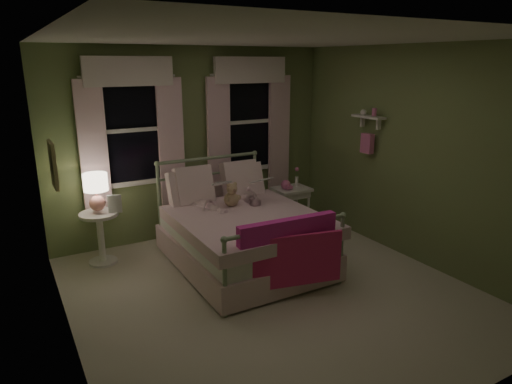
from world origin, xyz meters
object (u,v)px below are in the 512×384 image
child_left (205,182)px  nightstand_right (291,195)px  child_right (245,181)px  teddy_bear (232,196)px  bed (242,234)px  table_lamp (96,188)px  nightstand_left (100,231)px

child_left → nightstand_right: 1.51m
child_right → teddy_bear: size_ratio=2.21×
child_left → bed: bearing=111.3°
child_right → nightstand_right: 0.97m
child_left → nightstand_right: size_ratio=1.27×
table_lamp → child_left: bearing=-20.0°
nightstand_left → nightstand_right: size_ratio=1.02×
child_left → child_right: child_left is taller
child_left → nightstand_left: bearing=-32.3°
child_left → table_lamp: (-1.21, 0.44, -0.02)m
child_right → teddy_bear: bearing=35.6°
teddy_bear → bed: bearing=-90.0°
teddy_bear → nightstand_left: 1.65m
nightstand_left → child_right: bearing=-14.0°
child_left → nightstand_left: size_ratio=1.25×
nightstand_left → table_lamp: (0.00, 0.00, 0.54)m
child_left → nightstand_right: bearing=176.6°
teddy_bear → nightstand_right: bearing=18.4°
child_left → nightstand_left: 1.40m
teddy_bear → child_left: bearing=150.5°
child_left → table_lamp: size_ratio=1.77×
child_left → teddy_bear: child_left is taller
teddy_bear → nightstand_left: bearing=158.1°
child_right → nightstand_right: size_ratio=1.08×
child_left → table_lamp: bearing=-32.3°
table_lamp → nightstand_right: 2.68m
child_left → child_right: 0.56m
child_right → nightstand_left: 1.89m
table_lamp → nightstand_right: (2.64, -0.21, -0.40)m
teddy_bear → nightstand_left: teddy_bear is taller
bed → nightstand_right: bed is taller
bed → nightstand_left: size_ratio=3.13×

